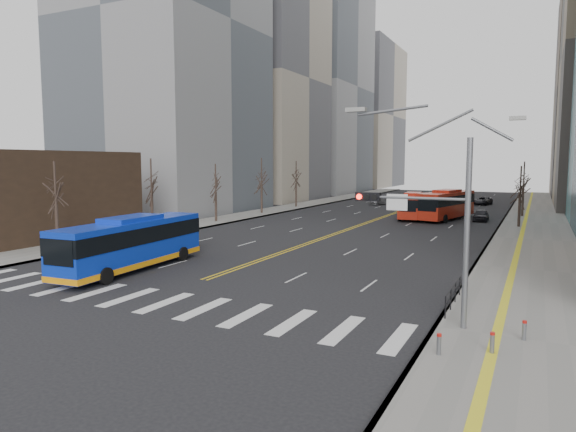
{
  "coord_description": "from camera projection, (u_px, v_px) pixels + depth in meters",
  "views": [
    {
      "loc": [
        17.75,
        -19.8,
        7.02
      ],
      "look_at": [
        3.11,
        10.11,
        3.51
      ],
      "focal_mm": 32.0,
      "sensor_mm": 36.0,
      "label": 1
    }
  ],
  "objects": [
    {
      "name": "ground",
      "position": [
        147.0,
        300.0,
        26.19
      ],
      "size": [
        220.0,
        220.0,
        0.0
      ],
      "primitive_type": "plane",
      "color": "black"
    },
    {
      "name": "sidewalk_right",
      "position": [
        534.0,
        223.0,
        58.72
      ],
      "size": [
        7.0,
        130.0,
        0.15
      ],
      "primitive_type": "cube",
      "color": "gray",
      "rests_on": "ground"
    },
    {
      "name": "sidewalk_left",
      "position": [
        272.0,
        211.0,
        73.59
      ],
      "size": [
        5.0,
        130.0,
        0.15
      ],
      "primitive_type": "cube",
      "color": "gray",
      "rests_on": "ground"
    },
    {
      "name": "crosswalk",
      "position": [
        147.0,
        300.0,
        26.19
      ],
      "size": [
        26.7,
        4.0,
        0.01
      ],
      "color": "silver",
      "rests_on": "ground"
    },
    {
      "name": "centerline",
      "position": [
        403.0,
        210.0,
        75.31
      ],
      "size": [
        0.55,
        100.0,
        0.01
      ],
      "color": "gold",
      "rests_on": "ground"
    },
    {
      "name": "office_towers",
      "position": [
        427.0,
        59.0,
        84.82
      ],
      "size": [
        83.0,
        134.0,
        58.0
      ],
      "color": "gray",
      "rests_on": "ground"
    },
    {
      "name": "storefront",
      "position": [
        17.0,
        194.0,
        47.83
      ],
      "size": [
        14.0,
        18.0,
        8.0
      ],
      "color": "black",
      "rests_on": "ground"
    },
    {
      "name": "signal_mast",
      "position": [
        431.0,
        214.0,
        21.44
      ],
      "size": [
        5.37,
        0.37,
        9.39
      ],
      "color": "slate",
      "rests_on": "ground"
    },
    {
      "name": "pedestrian_railing",
      "position": [
        456.0,
        289.0,
        25.21
      ],
      "size": [
        0.06,
        6.06,
        1.02
      ],
      "color": "black",
      "rests_on": "sidewalk_right"
    },
    {
      "name": "bollards",
      "position": [
        486.0,
        338.0,
        18.87
      ],
      "size": [
        2.87,
        3.17,
        0.78
      ],
      "color": "slate",
      "rests_on": "sidewalk_right"
    },
    {
      "name": "street_trees",
      "position": [
        301.0,
        181.0,
        59.68
      ],
      "size": [
        35.2,
        47.2,
        7.6
      ],
      "color": "black",
      "rests_on": "ground"
    },
    {
      "name": "blue_bus",
      "position": [
        132.0,
        242.0,
        33.34
      ],
      "size": [
        3.38,
        12.27,
        3.53
      ],
      "color": "#0D30C5",
      "rests_on": "ground"
    },
    {
      "name": "red_bus_near",
      "position": [
        413.0,
        204.0,
        63.96
      ],
      "size": [
        3.3,
        10.37,
        3.26
      ],
      "color": "red",
      "rests_on": "ground"
    },
    {
      "name": "red_bus_far",
      "position": [
        447.0,
        203.0,
        62.66
      ],
      "size": [
        5.22,
        11.95,
        3.68
      ],
      "color": "red",
      "rests_on": "ground"
    },
    {
      "name": "car_white",
      "position": [
        171.0,
        240.0,
        41.55
      ],
      "size": [
        2.62,
        4.55,
        1.42
      ],
      "primitive_type": "imported",
      "rotation": [
        0.0,
        0.0,
        -0.28
      ],
      "color": "silver",
      "rests_on": "ground"
    },
    {
      "name": "car_dark_mid",
      "position": [
        481.0,
        215.0,
        61.37
      ],
      "size": [
        1.73,
        4.13,
        1.4
      ],
      "primitive_type": "imported",
      "rotation": [
        0.0,
        0.0,
        0.02
      ],
      "color": "black",
      "rests_on": "ground"
    },
    {
      "name": "car_silver",
      "position": [
        379.0,
        201.0,
        84.58
      ],
      "size": [
        3.03,
        4.38,
        1.18
      ],
      "primitive_type": "imported",
      "rotation": [
        0.0,
        0.0,
        -0.38
      ],
      "color": "gray",
      "rests_on": "ground"
    },
    {
      "name": "car_dark_far",
      "position": [
        483.0,
        201.0,
        84.57
      ],
      "size": [
        3.05,
        5.1,
        1.33
      ],
      "primitive_type": "imported",
      "rotation": [
        0.0,
        0.0,
        -0.19
      ],
      "color": "black",
      "rests_on": "ground"
    }
  ]
}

